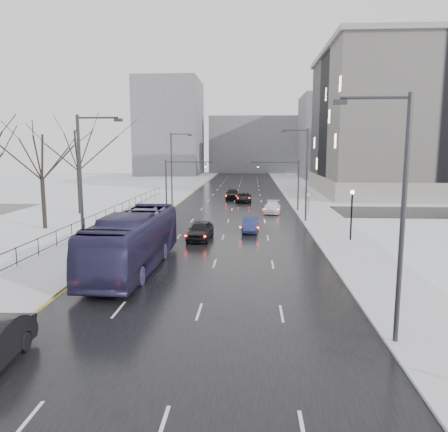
% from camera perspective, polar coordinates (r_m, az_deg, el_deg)
% --- Properties ---
extents(road, '(16.00, 150.00, 0.04)m').
position_cam_1_polar(road, '(67.69, 1.45, 2.14)').
color(road, black).
rests_on(road, ground).
extents(cross_road, '(130.00, 10.00, 0.04)m').
position_cam_1_polar(cross_road, '(55.80, 0.99, 0.70)').
color(cross_road, black).
rests_on(cross_road, ground).
extents(sidewalk_left, '(5.00, 150.00, 0.16)m').
position_cam_1_polar(sidewalk_left, '(68.87, -7.32, 2.24)').
color(sidewalk_left, silver).
rests_on(sidewalk_left, ground).
extents(sidewalk_right, '(5.00, 150.00, 0.16)m').
position_cam_1_polar(sidewalk_right, '(68.11, 10.32, 2.09)').
color(sidewalk_right, silver).
rests_on(sidewalk_right, ground).
extents(park_strip, '(14.00, 150.00, 0.12)m').
position_cam_1_polar(park_strip, '(71.28, -14.84, 2.22)').
color(park_strip, white).
rests_on(park_strip, ground).
extents(tree_park_d, '(8.75, 8.75, 12.50)m').
position_cam_1_polar(tree_park_d, '(46.58, -22.30, -1.62)').
color(tree_park_d, black).
rests_on(tree_park_d, ground).
extents(tree_park_e, '(9.45, 9.45, 13.50)m').
position_cam_1_polar(tree_park_e, '(55.77, -18.23, 0.23)').
color(tree_park_e, black).
rests_on(tree_park_e, ground).
extents(iron_fence, '(0.06, 70.00, 1.30)m').
position_cam_1_polar(iron_fence, '(40.88, -18.74, -1.51)').
color(iron_fence, black).
rests_on(iron_fence, sidewalk_left).
extents(streetlight_r_near, '(2.95, 0.25, 10.00)m').
position_cam_1_polar(streetlight_r_near, '(18.25, 21.71, 0.96)').
color(streetlight_r_near, '#2D2D33').
rests_on(streetlight_r_near, ground).
extents(streetlight_r_mid, '(2.95, 0.25, 10.00)m').
position_cam_1_polar(streetlight_r_mid, '(47.58, 10.49, 5.92)').
color(streetlight_r_mid, '#2D2D33').
rests_on(streetlight_r_mid, ground).
extents(streetlight_l_near, '(2.95, 0.25, 10.00)m').
position_cam_1_polar(streetlight_l_near, '(29.28, -17.80, 3.91)').
color(streetlight_l_near, '#2D2D33').
rests_on(streetlight_l_near, ground).
extents(streetlight_l_far, '(2.95, 0.25, 10.00)m').
position_cam_1_polar(streetlight_l_far, '(60.18, -6.66, 6.59)').
color(streetlight_l_far, '#2D2D33').
rests_on(streetlight_l_far, ground).
extents(lamppost_r_mid, '(0.36, 0.36, 4.28)m').
position_cam_1_polar(lamppost_r_mid, '(38.47, 16.34, 1.05)').
color(lamppost_r_mid, black).
rests_on(lamppost_r_mid, sidewalk_right).
extents(mast_signal_right, '(6.10, 0.33, 6.50)m').
position_cam_1_polar(mast_signal_right, '(55.52, 8.61, 4.81)').
color(mast_signal_right, '#2D2D33').
rests_on(mast_signal_right, ground).
extents(mast_signal_left, '(6.10, 0.33, 6.50)m').
position_cam_1_polar(mast_signal_left, '(56.17, -6.51, 4.89)').
color(mast_signal_left, '#2D2D33').
rests_on(mast_signal_left, ground).
extents(no_uturn_sign, '(0.60, 0.06, 2.70)m').
position_cam_1_polar(no_uturn_sign, '(51.93, 11.00, 2.47)').
color(no_uturn_sign, '#2D2D33').
rests_on(no_uturn_sign, sidewalk_right).
extents(civic_building, '(41.00, 31.00, 24.80)m').
position_cam_1_polar(civic_building, '(85.66, 26.33, 10.15)').
color(civic_building, gray).
rests_on(civic_building, ground).
extents(bldg_far_right, '(24.00, 20.00, 22.00)m').
position_cam_1_polar(bldg_far_right, '(124.86, 15.61, 9.94)').
color(bldg_far_right, slate).
rests_on(bldg_far_right, ground).
extents(bldg_far_left, '(18.00, 22.00, 28.00)m').
position_cam_1_polar(bldg_far_left, '(134.57, -7.05, 11.37)').
color(bldg_far_left, slate).
rests_on(bldg_far_left, ground).
extents(bldg_far_center, '(30.00, 18.00, 18.00)m').
position_cam_1_polar(bldg_far_center, '(147.19, 4.22, 9.24)').
color(bldg_far_center, slate).
rests_on(bldg_far_center, ground).
extents(bus, '(3.41, 13.49, 3.74)m').
position_cam_1_polar(bus, '(29.24, -11.73, -3.21)').
color(bus, '#2C284E').
rests_on(bus, road).
extents(sedan_center_near, '(2.22, 4.89, 1.63)m').
position_cam_1_polar(sedan_center_near, '(38.04, -3.12, -1.88)').
color(sedan_center_near, black).
rests_on(sedan_center_near, road).
extents(sedan_right_near, '(1.65, 4.16, 1.35)m').
position_cam_1_polar(sedan_right_near, '(41.64, 3.46, -1.14)').
color(sedan_right_near, navy).
rests_on(sedan_right_near, road).
extents(sedan_right_cross, '(2.27, 4.83, 1.34)m').
position_cam_1_polar(sedan_right_cross, '(64.79, 2.58, 2.44)').
color(sedan_right_cross, black).
rests_on(sedan_right_cross, road).
extents(sedan_right_far, '(2.38, 4.91, 1.38)m').
position_cam_1_polar(sedan_right_far, '(54.14, 6.31, 1.16)').
color(sedan_right_far, white).
rests_on(sedan_right_far, road).
extents(sedan_center_far, '(1.96, 4.86, 1.65)m').
position_cam_1_polar(sedan_center_far, '(68.42, 1.06, 2.93)').
color(sedan_center_far, black).
rests_on(sedan_center_far, road).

